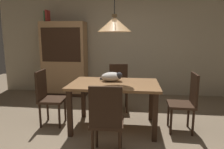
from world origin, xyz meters
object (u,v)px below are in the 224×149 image
dining_table (114,89)px  book_green_slim (46,17)px  chair_far_back (119,85)px  pendant_lamp (114,24)px  chair_left_side (48,95)px  book_red_tall (48,16)px  chair_right_side (186,100)px  cat_sleeping (112,77)px  chair_near_front (107,119)px  hutch_bookcase (65,61)px

dining_table → book_green_slim: book_green_slim is taller
chair_far_back → pendant_lamp: pendant_lamp is taller
chair_far_back → chair_left_side: size_ratio=1.00×
book_red_tall → chair_right_side: bearing=-31.1°
chair_left_side → book_green_slim: book_green_slim is taller
cat_sleeping → book_green_slim: book_green_slim is taller
chair_left_side → book_green_slim: size_ratio=3.58×
chair_near_front → chair_right_side: bearing=37.9°
chair_left_side → pendant_lamp: size_ratio=0.72×
chair_left_side → pendant_lamp: 1.61m
cat_sleeping → hutch_bookcase: hutch_bookcase is taller
dining_table → pendant_lamp: size_ratio=1.08×
cat_sleeping → chair_right_side: bearing=-6.7°
chair_far_back → hutch_bookcase: (-1.46, 0.92, 0.38)m
book_green_slim → hutch_bookcase: bearing=-0.2°
book_green_slim → chair_right_side: bearing=-30.7°
dining_table → book_green_slim: bearing=136.6°
cat_sleeping → hutch_bookcase: bearing=130.5°
hutch_bookcase → book_red_tall: book_red_tall is taller
chair_far_back → cat_sleeping: (-0.04, -0.74, 0.32)m
pendant_lamp → chair_far_back: bearing=90.5°
chair_left_side → hutch_bookcase: 1.87m
chair_far_back → chair_right_side: size_ratio=1.00×
chair_right_side → book_red_tall: 3.79m
chair_right_side → book_green_slim: 3.82m
chair_far_back → chair_near_front: size_ratio=1.00×
chair_right_side → book_red_tall: size_ratio=3.32×
chair_far_back → chair_near_front: same height
cat_sleeping → hutch_bookcase: size_ratio=0.22×
book_green_slim → book_red_tall: book_red_tall is taller
pendant_lamp → book_green_slim: pendant_lamp is taller
chair_left_side → hutch_bookcase: (-0.34, 1.80, 0.38)m
chair_near_front → cat_sleeping: size_ratio=2.32×
cat_sleeping → pendant_lamp: size_ratio=0.31×
cat_sleeping → pendant_lamp: 0.85m
chair_right_side → cat_sleeping: bearing=173.3°
chair_right_side → pendant_lamp: pendant_lamp is taller
dining_table → cat_sleeping: cat_sleeping is taller
hutch_bookcase → book_red_tall: 1.17m
cat_sleeping → book_green_slim: size_ratio=1.54×
pendant_lamp → book_red_tall: size_ratio=4.64×
chair_right_side → chair_near_front: (-1.13, -0.88, 0.00)m
chair_right_side → chair_near_front: 1.43m
chair_near_front → book_green_slim: (-1.91, 2.68, 1.47)m
dining_table → pendant_lamp: pendant_lamp is taller
book_red_tall → pendant_lamp: bearing=-44.1°
pendant_lamp → hutch_bookcase: bearing=129.3°
chair_far_back → hutch_bookcase: hutch_bookcase is taller
hutch_bookcase → chair_far_back: bearing=-32.2°
dining_table → hutch_bookcase: 2.33m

